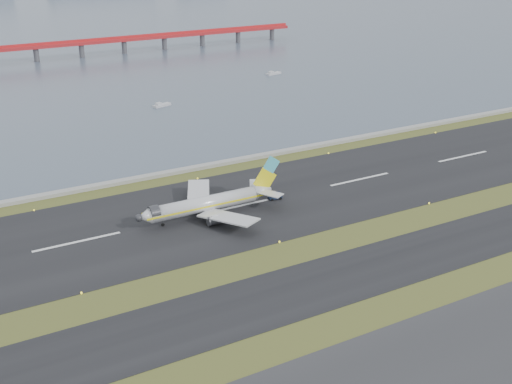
# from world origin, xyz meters

# --- Properties ---
(ground) EXTENTS (1000.00, 1000.00, 0.00)m
(ground) POSITION_xyz_m (0.00, 0.00, 0.00)
(ground) COLOR #374719
(ground) RESTS_ON ground
(taxiway_strip) EXTENTS (1000.00, 18.00, 0.10)m
(taxiway_strip) POSITION_xyz_m (0.00, -12.00, 0.05)
(taxiway_strip) COLOR black
(taxiway_strip) RESTS_ON ground
(runway_strip) EXTENTS (1000.00, 45.00, 0.10)m
(runway_strip) POSITION_xyz_m (0.00, 30.00, 0.05)
(runway_strip) COLOR black
(runway_strip) RESTS_ON ground
(seawall) EXTENTS (1000.00, 2.50, 1.00)m
(seawall) POSITION_xyz_m (0.00, 60.00, 0.50)
(seawall) COLOR gray
(seawall) RESTS_ON ground
(red_pier) EXTENTS (260.00, 5.00, 10.20)m
(red_pier) POSITION_xyz_m (20.00, 250.00, 7.28)
(red_pier) COLOR red
(red_pier) RESTS_ON ground
(airliner) EXTENTS (38.52, 32.89, 12.80)m
(airliner) POSITION_xyz_m (-7.41, 28.35, 3.46)
(airliner) COLOR silver
(airliner) RESTS_ON ground
(pushback_tug) EXTENTS (3.63, 2.42, 2.18)m
(pushback_tug) POSITION_xyz_m (11.79, 29.55, 1.06)
(pushback_tug) COLOR #111C31
(pushback_tug) RESTS_ON ground
(workboat_near) EXTENTS (7.96, 4.56, 1.85)m
(workboat_near) POSITION_xyz_m (19.97, 131.83, 0.58)
(workboat_near) COLOR #BBBBC0
(workboat_near) RESTS_ON ground
(workboat_far) EXTENTS (8.14, 3.87, 1.90)m
(workboat_far) POSITION_xyz_m (88.69, 161.15, 0.60)
(workboat_far) COLOR #BBBBC0
(workboat_far) RESTS_ON ground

